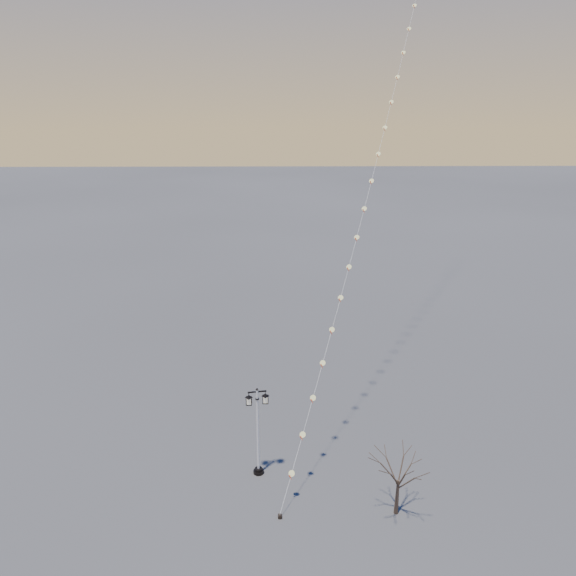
{
  "coord_description": "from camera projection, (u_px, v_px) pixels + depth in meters",
  "views": [
    {
      "loc": [
        -0.79,
        -23.89,
        20.11
      ],
      "look_at": [
        -0.34,
        5.43,
        10.12
      ],
      "focal_mm": 35.13,
      "sensor_mm": 36.0,
      "label": 1
    }
  ],
  "objects": [
    {
      "name": "bare_tree",
      "position": [
        399.0,
        471.0,
        27.86
      ],
      "size": [
        2.19,
        2.19,
        3.63
      ],
      "rotation": [
        0.0,
        0.0,
        0.26
      ],
      "color": "#3C2D20",
      "rests_on": "ground"
    },
    {
      "name": "ground",
      "position": [
        296.0,
        507.0,
        29.11
      ],
      "size": [
        300.0,
        300.0,
        0.0
      ],
      "primitive_type": "plane",
      "color": "#444444",
      "rests_on": "ground"
    },
    {
      "name": "kite_train",
      "position": [
        393.0,
        72.0,
        39.27
      ],
      "size": [
        16.67,
        38.29,
        43.65
      ],
      "rotation": [
        0.0,
        0.0,
        -0.01
      ],
      "color": "black",
      "rests_on": "ground"
    },
    {
      "name": "street_lamp",
      "position": [
        258.0,
        427.0,
        30.76
      ],
      "size": [
        1.35,
        0.62,
        5.37
      ],
      "rotation": [
        0.0,
        0.0,
        0.17
      ],
      "color": "black",
      "rests_on": "ground"
    }
  ]
}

